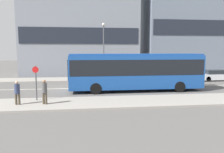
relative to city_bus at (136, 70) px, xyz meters
The scene contains 12 objects.
ground_plane 6.36m from the city_bus, 161.10° to the left, with size 120.00×120.00×0.00m, color #595654.
sidewalk_near 7.40m from the city_bus, 143.22° to the right, with size 44.00×3.50×0.13m.
sidewalk_far 10.19m from the city_bus, 124.92° to the left, with size 44.00×3.50×0.13m.
lane_centerline 6.36m from the city_bus, 161.10° to the left, with size 41.80×0.16×0.01m.
apartment_block_left_tower 17.10m from the city_bus, 110.10° to the left, with size 16.87×5.19×20.54m.
city_bus is the anchor object (origin of this frame).
parked_car_0 8.30m from the city_bus, 42.56° to the left, with size 4.37×1.77×1.39m.
parked_car_1 12.46m from the city_bus, 26.14° to the left, with size 4.35×1.77×1.31m.
pedestrian_near_stop 10.04m from the city_bus, 153.32° to the right, with size 0.35×0.34×1.57m.
pedestrian_down_pavement 8.57m from the city_bus, 147.46° to the right, with size 0.34×0.34×1.63m.
bus_stop_sign 8.65m from the city_bus, 157.34° to the right, with size 0.44×0.12×2.46m.
street_lamp 7.96m from the city_bus, 107.40° to the left, with size 0.36×0.36×6.76m.
Camera 1 is at (1.22, -21.07, 3.68)m, focal length 35.00 mm.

